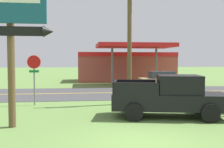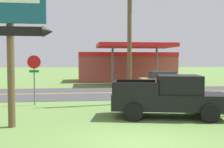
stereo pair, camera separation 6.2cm
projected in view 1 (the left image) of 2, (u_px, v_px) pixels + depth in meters
The scene contains 9 objects.
ground_plane at pixel (143, 143), 8.50m from camera, with size 180.00×180.00×0.00m, color #5B7F3D.
road_asphalt at pixel (104, 93), 21.38m from camera, with size 140.00×8.00×0.02m, color #3D3D3F.
road_centre_line at pixel (104, 93), 21.38m from camera, with size 126.00×0.20×0.01m, color gold.
motel_sign at pixel (11, 12), 10.17m from camera, with size 3.07×0.54×6.61m.
stop_sign at pixel (34, 71), 15.53m from camera, with size 0.80×0.08×2.95m.
utility_pole at pixel (130, 30), 15.86m from camera, with size 2.09×0.26×8.23m.
gas_station at pixel (125, 66), 33.97m from camera, with size 12.00×11.50×4.40m.
pickup_black_parked_on_lawn at pixel (170, 97), 12.33m from camera, with size 5.49×3.03×1.96m.
car_tan_far_lane at pixel (163, 80), 24.01m from camera, with size 4.20×2.00×1.64m.
Camera 1 is at (-2.03, -8.19, 2.66)m, focal length 42.59 mm.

